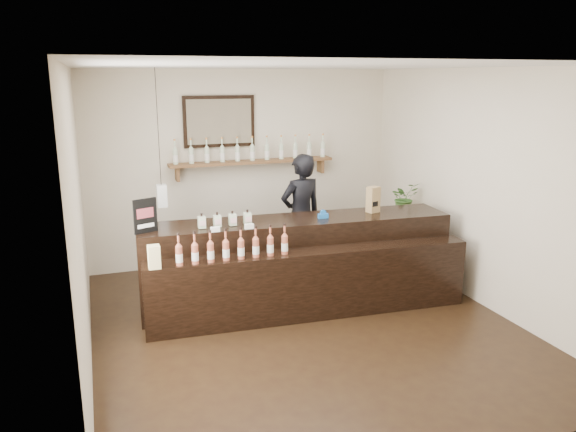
{
  "coord_description": "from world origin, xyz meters",
  "views": [
    {
      "loc": [
        -2.1,
        -5.38,
        2.71
      ],
      "look_at": [
        0.05,
        0.7,
        1.09
      ],
      "focal_mm": 35.0,
      "sensor_mm": 36.0,
      "label": 1
    }
  ],
  "objects": [
    {
      "name": "side_cabinet",
      "position": [
        2.0,
        1.31,
        0.42
      ],
      "size": [
        0.55,
        0.66,
        0.84
      ],
      "color": "brown",
      "rests_on": "ground"
    },
    {
      "name": "promo_sign",
      "position": [
        -1.59,
        0.67,
        1.24
      ],
      "size": [
        0.26,
        0.12,
        0.38
      ],
      "color": "black",
      "rests_on": "counter"
    },
    {
      "name": "tape_dispenser",
      "position": [
        0.47,
        0.62,
        1.09
      ],
      "size": [
        0.12,
        0.05,
        0.1
      ],
      "color": "#1861AE",
      "rests_on": "counter"
    },
    {
      "name": "shopkeeper",
      "position": [
        0.54,
        1.55,
        0.96
      ],
      "size": [
        0.78,
        0.59,
        1.92
      ],
      "primitive_type": "imported",
      "rotation": [
        0.0,
        0.0,
        3.34
      ],
      "color": "black",
      "rests_on": "ground"
    },
    {
      "name": "potted_plant",
      "position": [
        2.0,
        1.31,
        1.05
      ],
      "size": [
        0.41,
        0.37,
        0.43
      ],
      "primitive_type": "imported",
      "rotation": [
        0.0,
        0.0,
        0.1
      ],
      "color": "#376127",
      "rests_on": "side_cabinet"
    },
    {
      "name": "counter",
      "position": [
        0.16,
        0.56,
        0.49
      ],
      "size": [
        3.78,
        1.23,
        1.22
      ],
      "color": "black",
      "rests_on": "ground"
    },
    {
      "name": "back_wall_decor",
      "position": [
        -0.15,
        2.37,
        1.76
      ],
      "size": [
        2.66,
        0.96,
        1.69
      ],
      "color": "brown",
      "rests_on": "ground"
    },
    {
      "name": "paper_bag",
      "position": [
        1.18,
        0.7,
        1.21
      ],
      "size": [
        0.17,
        0.15,
        0.32
      ],
      "color": "olive",
      "rests_on": "counter"
    },
    {
      "name": "ground",
      "position": [
        0.0,
        0.0,
        0.0
      ],
      "size": [
        5.0,
        5.0,
        0.0
      ],
      "primitive_type": "plane",
      "color": "black",
      "rests_on": "ground"
    },
    {
      "name": "room_shell",
      "position": [
        0.0,
        0.0,
        1.7
      ],
      "size": [
        5.0,
        5.0,
        5.0
      ],
      "color": "beige",
      "rests_on": "ground"
    }
  ]
}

